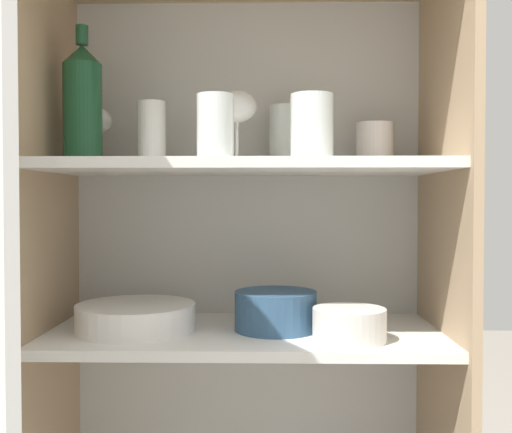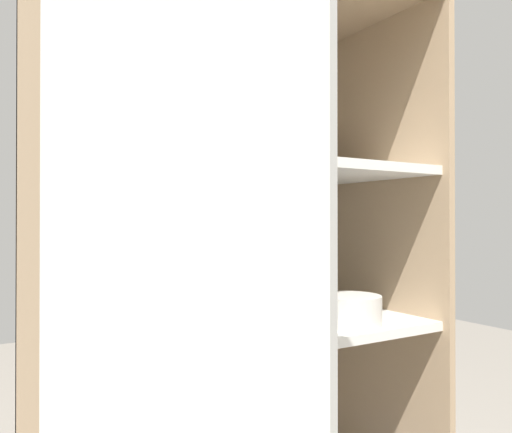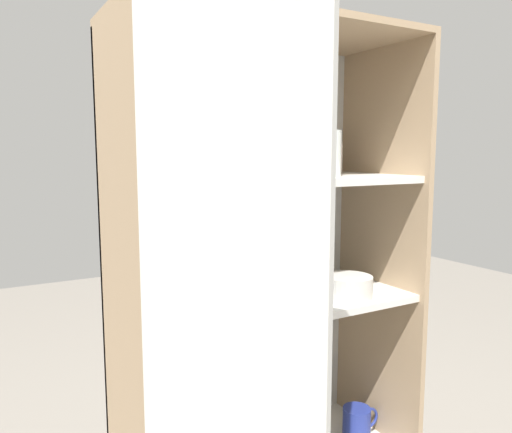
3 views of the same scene
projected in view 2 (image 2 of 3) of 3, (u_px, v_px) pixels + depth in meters
cupboard_back_panel at (206, 335)px, 1.19m from camera, size 0.82×0.02×1.55m
cupboard_side_left at (33, 387)px, 0.82m from camera, size 0.02×0.39×1.55m
cupboard_side_right at (386, 331)px, 1.24m from camera, size 0.02×0.39×1.55m
shelf_board_middle at (245, 331)px, 1.03m from camera, size 0.79×0.36×0.02m
shelf_board_upper at (245, 168)px, 1.03m from camera, size 0.79×0.36×0.02m
tumbler_glass_0 at (321, 155)px, 1.27m from camera, size 0.08×0.08×0.09m
tumbler_glass_1 at (256, 123)px, 0.90m from camera, size 0.07×0.07×0.11m
tumbler_glass_2 at (145, 126)px, 0.98m from camera, size 0.06×0.06×0.13m
tumbler_glass_3 at (250, 142)px, 1.19m from camera, size 0.07×0.07×0.13m
tumbler_glass_4 at (317, 134)px, 1.04m from camera, size 0.08×0.08×0.12m
wine_glass_0 at (232, 111)px, 1.05m from camera, size 0.08×0.08×0.15m
wine_glass_1 at (66, 110)px, 0.95m from camera, size 0.08×0.08×0.13m
wine_bottle at (82, 82)px, 0.86m from camera, size 0.08×0.08×0.27m
plate_stack_white at (144, 326)px, 0.91m from camera, size 0.24×0.24×0.05m
mixing_bowl_large at (271, 303)px, 1.06m from camera, size 0.17×0.17×0.08m
serving_bowl_small at (349, 308)px, 1.05m from camera, size 0.14×0.14×0.06m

